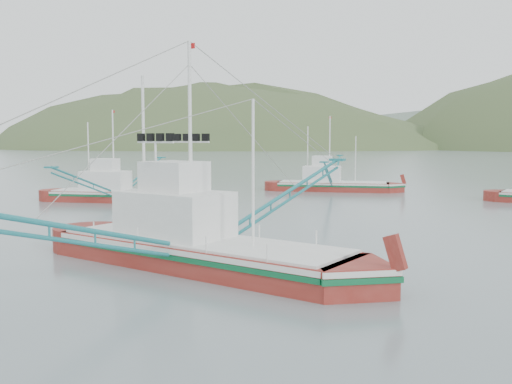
% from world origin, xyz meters
% --- Properties ---
extents(ground, '(1200.00, 1200.00, 0.00)m').
position_xyz_m(ground, '(0.00, 0.00, 0.00)').
color(ground, slate).
rests_on(ground, ground).
extents(main_boat, '(17.51, 30.17, 12.41)m').
position_xyz_m(main_boat, '(-0.16, -1.98, 2.30)').
color(main_boat, maroon).
rests_on(main_boat, ground).
extents(bg_boat_left, '(14.60, 25.42, 10.38)m').
position_xyz_m(bg_boat_left, '(-22.23, 22.52, 1.75)').
color(bg_boat_left, maroon).
rests_on(bg_boat_left, ground).
extents(bg_boat_far, '(14.33, 25.02, 10.20)m').
position_xyz_m(bg_boat_far, '(-4.06, 42.75, 1.68)').
color(bg_boat_far, maroon).
rests_on(bg_boat_far, ground).
extents(headland_left, '(448.00, 308.00, 210.00)m').
position_xyz_m(headland_left, '(-180.00, 360.00, 0.00)').
color(headland_left, '#3E5029').
rests_on(headland_left, ground).
extents(ridge_distant, '(960.00, 400.00, 240.00)m').
position_xyz_m(ridge_distant, '(30.00, 560.00, 0.00)').
color(ridge_distant, slate).
rests_on(ridge_distant, ground).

